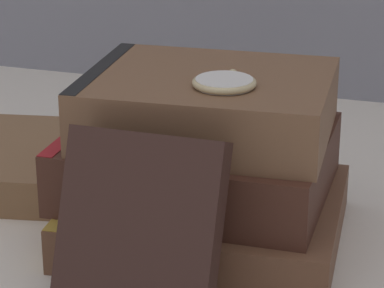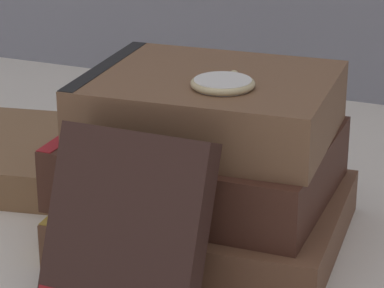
{
  "view_description": "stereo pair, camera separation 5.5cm",
  "coord_description": "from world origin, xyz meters",
  "px_view_note": "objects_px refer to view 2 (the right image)",
  "views": [
    {
      "loc": [
        0.23,
        -0.56,
        0.33
      ],
      "look_at": [
        0.04,
        0.04,
        0.08
      ],
      "focal_mm": 85.0,
      "sensor_mm": 36.0,
      "label": 1
    },
    {
      "loc": [
        0.28,
        -0.54,
        0.33
      ],
      "look_at": [
        0.04,
        0.04,
        0.08
      ],
      "focal_mm": 85.0,
      "sensor_mm": 36.0,
      "label": 2
    }
  ],
  "objects_px": {
    "book_leaning_front": "(126,232)",
    "book_flat_middle": "(194,162)",
    "pocket_watch": "(223,83)",
    "reading_glasses": "(178,155)",
    "book_flat_top": "(203,105)",
    "book_flat_bottom": "(202,216)"
  },
  "relations": [
    {
      "from": "reading_glasses",
      "to": "book_flat_top",
      "type": "bearing_deg",
      "value": -48.76
    },
    {
      "from": "book_leaning_front",
      "to": "pocket_watch",
      "type": "xyz_separation_m",
      "value": [
        0.03,
        0.1,
        0.08
      ]
    },
    {
      "from": "book_flat_top",
      "to": "reading_glasses",
      "type": "distance_m",
      "value": 0.19
    },
    {
      "from": "book_flat_bottom",
      "to": "pocket_watch",
      "type": "height_order",
      "value": "pocket_watch"
    },
    {
      "from": "book_flat_middle",
      "to": "book_flat_top",
      "type": "distance_m",
      "value": 0.05
    },
    {
      "from": "book_flat_middle",
      "to": "reading_glasses",
      "type": "xyz_separation_m",
      "value": [
        -0.07,
        0.14,
        -0.06
      ]
    },
    {
      "from": "book_flat_middle",
      "to": "reading_glasses",
      "type": "height_order",
      "value": "book_flat_middle"
    },
    {
      "from": "pocket_watch",
      "to": "reading_glasses",
      "type": "relative_size",
      "value": 0.49
    },
    {
      "from": "book_flat_top",
      "to": "pocket_watch",
      "type": "height_order",
      "value": "pocket_watch"
    },
    {
      "from": "book_leaning_front",
      "to": "pocket_watch",
      "type": "bearing_deg",
      "value": 74.2
    },
    {
      "from": "book_leaning_front",
      "to": "reading_glasses",
      "type": "height_order",
      "value": "book_leaning_front"
    },
    {
      "from": "book_flat_middle",
      "to": "pocket_watch",
      "type": "distance_m",
      "value": 0.08
    },
    {
      "from": "book_flat_middle",
      "to": "book_flat_bottom",
      "type": "bearing_deg",
      "value": -38.61
    },
    {
      "from": "book_leaning_front",
      "to": "pocket_watch",
      "type": "height_order",
      "value": "pocket_watch"
    },
    {
      "from": "book_leaning_front",
      "to": "book_flat_middle",
      "type": "bearing_deg",
      "value": 91.55
    },
    {
      "from": "book_flat_bottom",
      "to": "book_flat_top",
      "type": "bearing_deg",
      "value": 101.76
    },
    {
      "from": "book_flat_bottom",
      "to": "book_flat_middle",
      "type": "bearing_deg",
      "value": 138.37
    },
    {
      "from": "book_leaning_front",
      "to": "reading_glasses",
      "type": "xyz_separation_m",
      "value": [
        -0.08,
        0.26,
        -0.05
      ]
    },
    {
      "from": "book_flat_bottom",
      "to": "book_flat_middle",
      "type": "relative_size",
      "value": 1.08
    },
    {
      "from": "book_flat_middle",
      "to": "reading_glasses",
      "type": "bearing_deg",
      "value": 116.97
    },
    {
      "from": "pocket_watch",
      "to": "reading_glasses",
      "type": "height_order",
      "value": "pocket_watch"
    },
    {
      "from": "book_leaning_front",
      "to": "reading_glasses",
      "type": "bearing_deg",
      "value": 106.49
    }
  ]
}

